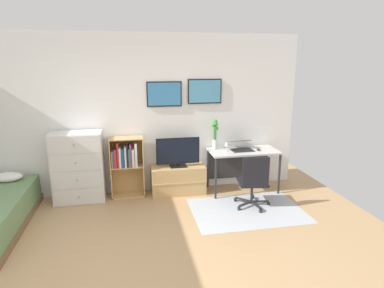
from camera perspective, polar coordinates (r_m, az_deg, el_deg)
name	(u,v)px	position (r m, az deg, el deg)	size (l,w,h in m)	color
ground_plane	(129,276)	(3.86, -10.98, -21.58)	(7.20, 7.20, 0.00)	tan
wall_back_with_posters	(124,115)	(5.64, -11.70, 4.90)	(6.12, 0.09, 2.70)	white
area_rug	(247,210)	(5.23, 9.56, -11.28)	(1.70, 1.20, 0.01)	#B2B7BC
dresser	(78,167)	(5.61, -19.17, -3.85)	(0.80, 0.46, 1.15)	silver
bookshelf	(126,162)	(5.59, -11.46, -3.04)	(0.55, 0.30, 1.02)	tan
tv_stand	(178,180)	(5.73, -2.44, -6.21)	(0.92, 0.41, 0.48)	tan
television	(178,153)	(5.55, -2.46, -1.51)	(0.74, 0.16, 0.51)	black
desk	(242,156)	(5.86, 8.63, -2.13)	(1.19, 0.61, 0.74)	silver
office_chair	(254,180)	(5.16, 10.68, -6.25)	(0.58, 0.58, 0.86)	#232326
laptop	(241,146)	(5.78, 8.45, -0.31)	(0.39, 0.42, 0.17)	#333338
computer_mouse	(258,149)	(5.78, 11.50, -0.93)	(0.06, 0.10, 0.03)	#262628
bamboo_vase	(215,133)	(5.74, 4.03, 1.88)	(0.11, 0.11, 0.52)	silver
wine_glass	(227,144)	(5.59, 6.07, 0.01)	(0.07, 0.07, 0.18)	silver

